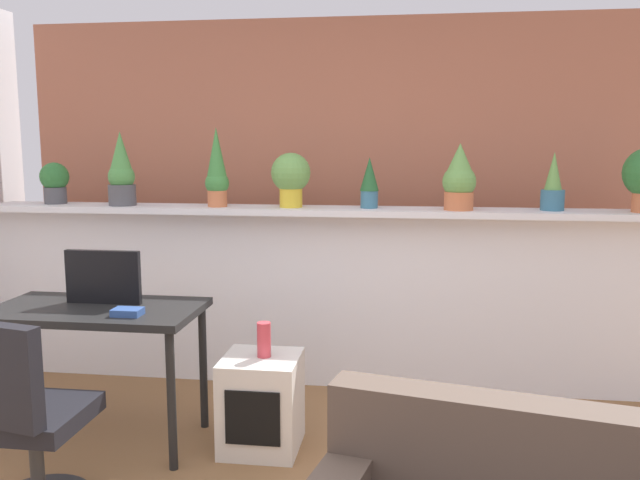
{
  "coord_description": "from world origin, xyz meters",
  "views": [
    {
      "loc": [
        0.49,
        -2.22,
        1.6
      ],
      "look_at": [
        0.04,
        1.09,
        1.11
      ],
      "focal_mm": 36.65,
      "sensor_mm": 36.0,
      "label": 1
    }
  ],
  "objects_px": {
    "potted_plant_3": "(291,176)",
    "vase_on_shelf": "(264,340)",
    "desk": "(96,322)",
    "potted_plant_4": "(369,182)",
    "potted_plant_5": "(459,178)",
    "potted_plant_2": "(217,170)",
    "office_chair": "(25,435)",
    "tv_monitor": "(103,277)",
    "book_on_desk": "(127,312)",
    "potted_plant_0": "(55,181)",
    "potted_plant_6": "(553,186)",
    "potted_plant_1": "(121,173)",
    "side_cube_shelf": "(261,403)"
  },
  "relations": [
    {
      "from": "desk",
      "to": "tv_monitor",
      "type": "height_order",
      "value": "tv_monitor"
    },
    {
      "from": "potted_plant_0",
      "to": "desk",
      "type": "height_order",
      "value": "potted_plant_0"
    },
    {
      "from": "potted_plant_4",
      "to": "tv_monitor",
      "type": "xyz_separation_m",
      "value": [
        -1.37,
        -0.95,
        -0.47
      ]
    },
    {
      "from": "tv_monitor",
      "to": "book_on_desk",
      "type": "relative_size",
      "value": 2.88
    },
    {
      "from": "potted_plant_2",
      "to": "side_cube_shelf",
      "type": "bearing_deg",
      "value": -62.24
    },
    {
      "from": "desk",
      "to": "vase_on_shelf",
      "type": "xyz_separation_m",
      "value": [
        0.9,
        0.05,
        -0.07
      ]
    },
    {
      "from": "potted_plant_2",
      "to": "potted_plant_3",
      "type": "bearing_deg",
      "value": 3.71
    },
    {
      "from": "office_chair",
      "to": "vase_on_shelf",
      "type": "relative_size",
      "value": 4.94
    },
    {
      "from": "potted_plant_5",
      "to": "desk",
      "type": "height_order",
      "value": "potted_plant_5"
    },
    {
      "from": "potted_plant_4",
      "to": "book_on_desk",
      "type": "distance_m",
      "value": 1.74
    },
    {
      "from": "potted_plant_3",
      "to": "vase_on_shelf",
      "type": "distance_m",
      "value": 1.26
    },
    {
      "from": "desk",
      "to": "office_chair",
      "type": "relative_size",
      "value": 1.21
    },
    {
      "from": "potted_plant_3",
      "to": "potted_plant_4",
      "type": "height_order",
      "value": "potted_plant_3"
    },
    {
      "from": "potted_plant_5",
      "to": "side_cube_shelf",
      "type": "relative_size",
      "value": 0.83
    },
    {
      "from": "potted_plant_0",
      "to": "tv_monitor",
      "type": "height_order",
      "value": "potted_plant_0"
    },
    {
      "from": "potted_plant_2",
      "to": "vase_on_shelf",
      "type": "height_order",
      "value": "potted_plant_2"
    },
    {
      "from": "office_chair",
      "to": "potted_plant_0",
      "type": "bearing_deg",
      "value": 114.86
    },
    {
      "from": "tv_monitor",
      "to": "vase_on_shelf",
      "type": "height_order",
      "value": "tv_monitor"
    },
    {
      "from": "office_chair",
      "to": "side_cube_shelf",
      "type": "bearing_deg",
      "value": 43.85
    },
    {
      "from": "potted_plant_0",
      "to": "potted_plant_6",
      "type": "distance_m",
      "value": 3.31
    },
    {
      "from": "potted_plant_0",
      "to": "tv_monitor",
      "type": "xyz_separation_m",
      "value": [
        0.8,
        -0.97,
        -0.45
      ]
    },
    {
      "from": "potted_plant_5",
      "to": "potted_plant_1",
      "type": "bearing_deg",
      "value": 179.86
    },
    {
      "from": "potted_plant_0",
      "to": "tv_monitor",
      "type": "distance_m",
      "value": 1.34
    },
    {
      "from": "tv_monitor",
      "to": "office_chair",
      "type": "distance_m",
      "value": 0.99
    },
    {
      "from": "potted_plant_0",
      "to": "side_cube_shelf",
      "type": "distance_m",
      "value": 2.25
    },
    {
      "from": "vase_on_shelf",
      "to": "book_on_desk",
      "type": "bearing_deg",
      "value": -163.44
    },
    {
      "from": "potted_plant_3",
      "to": "potted_plant_0",
      "type": "bearing_deg",
      "value": 178.88
    },
    {
      "from": "potted_plant_5",
      "to": "potted_plant_6",
      "type": "xyz_separation_m",
      "value": [
        0.58,
        0.06,
        -0.04
      ]
    },
    {
      "from": "office_chair",
      "to": "tv_monitor",
      "type": "bearing_deg",
      "value": 92.53
    },
    {
      "from": "desk",
      "to": "book_on_desk",
      "type": "distance_m",
      "value": 0.3
    },
    {
      "from": "tv_monitor",
      "to": "office_chair",
      "type": "height_order",
      "value": "tv_monitor"
    },
    {
      "from": "tv_monitor",
      "to": "book_on_desk",
      "type": "bearing_deg",
      "value": -43.94
    },
    {
      "from": "potted_plant_0",
      "to": "potted_plant_6",
      "type": "relative_size",
      "value": 0.78
    },
    {
      "from": "potted_plant_6",
      "to": "desk",
      "type": "xyz_separation_m",
      "value": [
        -2.52,
        -1.04,
        -0.68
      ]
    },
    {
      "from": "potted_plant_4",
      "to": "side_cube_shelf",
      "type": "height_order",
      "value": "potted_plant_4"
    },
    {
      "from": "potted_plant_1",
      "to": "tv_monitor",
      "type": "distance_m",
      "value": 1.08
    },
    {
      "from": "potted_plant_5",
      "to": "potted_plant_0",
      "type": "bearing_deg",
      "value": 178.47
    },
    {
      "from": "potted_plant_1",
      "to": "side_cube_shelf",
      "type": "height_order",
      "value": "potted_plant_1"
    },
    {
      "from": "potted_plant_1",
      "to": "potted_plant_2",
      "type": "bearing_deg",
      "value": 0.3
    },
    {
      "from": "tv_monitor",
      "to": "potted_plant_2",
      "type": "bearing_deg",
      "value": 67.58
    },
    {
      "from": "potted_plant_3",
      "to": "office_chair",
      "type": "relative_size",
      "value": 0.39
    },
    {
      "from": "vase_on_shelf",
      "to": "potted_plant_1",
      "type": "bearing_deg",
      "value": 141.6
    },
    {
      "from": "potted_plant_2",
      "to": "office_chair",
      "type": "bearing_deg",
      "value": -100.84
    },
    {
      "from": "potted_plant_2",
      "to": "potted_plant_6",
      "type": "distance_m",
      "value": 2.14
    },
    {
      "from": "potted_plant_6",
      "to": "office_chair",
      "type": "relative_size",
      "value": 0.4
    },
    {
      "from": "potted_plant_4",
      "to": "potted_plant_5",
      "type": "relative_size",
      "value": 0.79
    },
    {
      "from": "potted_plant_0",
      "to": "book_on_desk",
      "type": "bearing_deg",
      "value": -49.0
    },
    {
      "from": "potted_plant_2",
      "to": "potted_plant_3",
      "type": "relative_size",
      "value": 1.47
    },
    {
      "from": "potted_plant_3",
      "to": "tv_monitor",
      "type": "height_order",
      "value": "potted_plant_3"
    },
    {
      "from": "potted_plant_1",
      "to": "potted_plant_5",
      "type": "relative_size",
      "value": 1.18
    }
  ]
}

